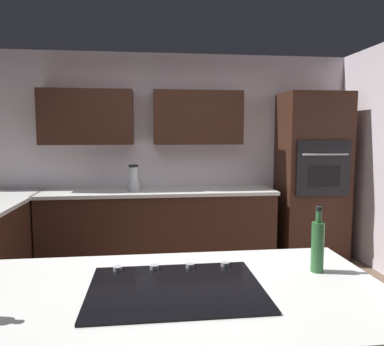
% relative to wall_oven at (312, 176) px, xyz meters
% --- Properties ---
extents(ground_plane, '(14.00, 14.00, 0.00)m').
position_rel_wall_oven_xyz_m(ground_plane, '(1.85, 1.72, -1.05)').
color(ground_plane, brown).
extents(wall_back, '(6.00, 0.44, 2.60)m').
position_rel_wall_oven_xyz_m(wall_back, '(1.92, -0.33, 0.37)').
color(wall_back, silver).
rests_on(wall_back, ground).
extents(lower_cabinets_back, '(2.80, 0.60, 0.86)m').
position_rel_wall_oven_xyz_m(lower_cabinets_back, '(1.95, -0.00, -0.62)').
color(lower_cabinets_back, '#381E14').
rests_on(lower_cabinets_back, ground).
extents(countertop_back, '(2.84, 0.64, 0.04)m').
position_rel_wall_oven_xyz_m(countertop_back, '(1.95, -0.00, -0.17)').
color(countertop_back, silver).
rests_on(countertop_back, lower_cabinets_back).
extents(island_top, '(1.91, 1.01, 0.04)m').
position_rel_wall_oven_xyz_m(island_top, '(1.95, 2.91, -0.17)').
color(island_top, silver).
rests_on(island_top, island_base).
extents(wall_oven, '(0.80, 0.66, 2.09)m').
position_rel_wall_oven_xyz_m(wall_oven, '(0.00, 0.00, 0.00)').
color(wall_oven, '#381E14').
rests_on(wall_oven, ground).
extents(cooktop, '(0.76, 0.56, 0.03)m').
position_rel_wall_oven_xyz_m(cooktop, '(1.95, 2.90, -0.14)').
color(cooktop, black).
rests_on(cooktop, island_top).
extents(blender, '(0.15, 0.15, 0.31)m').
position_rel_wall_oven_xyz_m(blender, '(2.25, -0.00, -0.01)').
color(blender, silver).
rests_on(blender, countertop_back).
extents(second_bottle, '(0.06, 0.06, 0.33)m').
position_rel_wall_oven_xyz_m(second_bottle, '(1.24, 2.77, -0.01)').
color(second_bottle, '#336B38').
rests_on(second_bottle, island_top).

